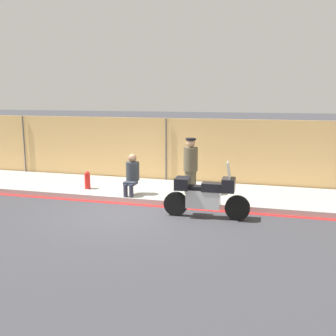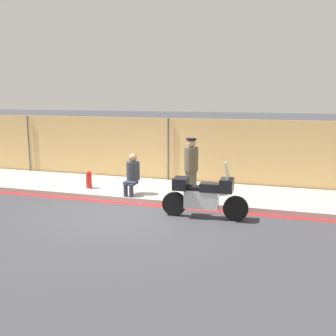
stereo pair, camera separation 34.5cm
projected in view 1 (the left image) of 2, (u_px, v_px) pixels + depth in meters
name	position (u px, v px, depth m)	size (l,w,h in m)	color
ground_plane	(131.00, 212.00, 10.67)	(120.00, 120.00, 0.00)	#38383D
sidewalk	(155.00, 191.00, 12.75)	(42.70, 2.74, 0.16)	#9E9E99
curb_paint_stripe	(140.00, 205.00, 11.37)	(42.70, 0.18, 0.01)	red
storefront_fence	(167.00, 151.00, 13.93)	(40.57, 0.17, 2.34)	#E5B26B
motorcycle	(205.00, 195.00, 10.11)	(2.24, 0.53, 1.49)	black
officer_standing	(191.00, 166.00, 11.90)	(0.43, 0.43, 1.71)	brown
person_seated_on_curb	(132.00, 173.00, 11.83)	(0.40, 0.66, 1.24)	#2D3342
fire_hydrant	(87.00, 180.00, 12.65)	(0.18, 0.23, 0.57)	red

